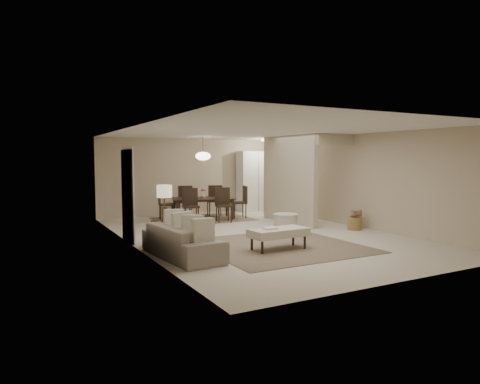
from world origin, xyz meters
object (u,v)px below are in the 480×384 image
sofa (182,241)px  side_table (165,233)px  round_pouf (285,224)px  wicker_basket (355,224)px  dining_table (203,209)px  pantry_cabinet (254,181)px  ottoman_bench (279,233)px

sofa → side_table: size_ratio=3.89×
side_table → round_pouf: bearing=1.2°
sofa → wicker_basket: sofa is taller
wicker_basket → dining_table: 4.55m
sofa → wicker_basket: size_ratio=5.51×
pantry_cabinet → sofa: pantry_cabinet is taller
pantry_cabinet → dining_table: bearing=-155.8°
side_table → wicker_basket: bearing=-3.9°
sofa → dining_table: 5.07m
sofa → ottoman_bench: size_ratio=1.66×
pantry_cabinet → wicker_basket: size_ratio=5.60×
sofa → side_table: 1.17m
sofa → wicker_basket: bearing=-85.7°
round_pouf → wicker_basket: round_pouf is taller
side_table → round_pouf: (3.11, 0.06, -0.03)m
ottoman_bench → dining_table: bearing=81.8°
round_pouf → dining_table: 3.35m
side_table → dining_table: 4.05m
side_table → ottoman_bench: bearing=-37.8°
sofa → ottoman_bench: bearing=-103.8°
side_table → wicker_basket: (5.00, -0.34, -0.11)m
pantry_cabinet → wicker_basket: (0.25, -4.76, -0.89)m
ottoman_bench → round_pouf: (1.21, 1.53, -0.11)m
wicker_basket → dining_table: size_ratio=0.20×
sofa → round_pouf: bearing=-73.7°
wicker_basket → side_table: bearing=176.1°
ottoman_bench → dining_table: 4.81m
pantry_cabinet → sofa: bearing=-130.7°
ottoman_bench → pantry_cabinet: bearing=60.9°
round_pouf → dining_table: bearing=103.7°
wicker_basket → sofa: bearing=-170.7°
pantry_cabinet → dining_table: pantry_cabinet is taller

